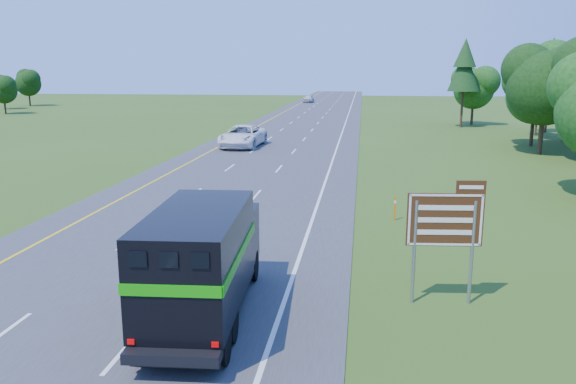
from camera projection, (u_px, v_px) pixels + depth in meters
name	position (u px, v px, depth m)	size (l,w,h in m)	color
ground	(17.00, 383.00, 12.95)	(300.00, 300.00, 0.00)	#364F15
road	(290.00, 136.00, 61.37)	(15.00, 260.00, 0.04)	#38383A
lane_markings	(290.00, 136.00, 61.37)	(11.15, 260.00, 0.01)	yellow
horse_truck	(203.00, 259.00, 15.95)	(2.79, 7.67, 3.34)	black
white_suv	(243.00, 136.00, 52.28)	(3.31, 7.17, 1.99)	white
far_car	(309.00, 99.00, 123.10)	(1.97, 4.89, 1.67)	silver
exit_sign	(446.00, 225.00, 16.89)	(2.29, 0.28, 3.88)	gray
delineator	(395.00, 208.00, 26.84)	(0.10, 0.05, 1.18)	#D7660B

